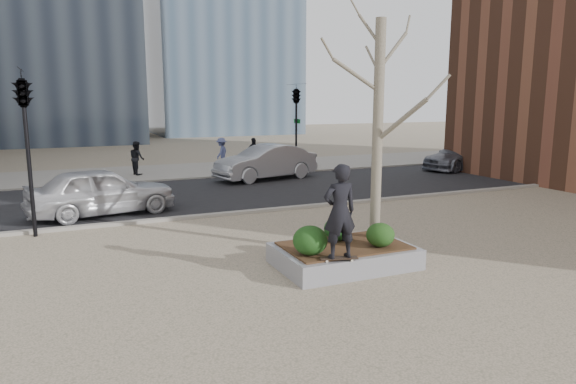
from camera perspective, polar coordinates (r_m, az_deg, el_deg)
name	(u,v)px	position (r m, az deg, el deg)	size (l,w,h in m)	color
ground	(304,271)	(11.36, 1.77, -8.81)	(120.00, 120.00, 0.00)	tan
street	(195,195)	(20.56, -10.30, -0.28)	(60.00, 8.00, 0.02)	black
far_sidewalk	(163,172)	(27.33, -13.75, 2.19)	(60.00, 6.00, 0.02)	gray
planter	(344,256)	(11.73, 6.22, -7.08)	(3.00, 2.00, 0.45)	gray
planter_mulch	(344,246)	(11.66, 6.25, -5.93)	(2.70, 1.70, 0.04)	#382314
sycamore_tree	(379,96)	(11.99, 10.05, 10.49)	(2.80, 2.80, 6.60)	gray
shrub_left	(310,240)	(10.79, 2.48, -5.39)	(0.73, 0.73, 0.62)	black
shrub_middle	(338,229)	(11.94, 5.54, -4.09)	(0.63, 0.63, 0.54)	#113514
shrub_right	(380,235)	(11.55, 10.22, -4.71)	(0.63, 0.63, 0.53)	#153611
skateboard	(339,259)	(10.63, 5.67, -7.44)	(0.78, 0.20, 0.07)	black
skateboarder	(340,211)	(10.37, 5.76, -2.15)	(0.70, 0.46, 1.93)	black
police_car	(102,191)	(17.55, -20.00, 0.09)	(1.84, 4.58, 1.56)	silver
car_silver	(266,162)	(23.99, -2.49, 3.34)	(1.70, 4.88, 1.61)	#AAACB2
car_third	(460,156)	(28.95, 18.54, 3.76)	(1.91, 4.71, 1.37)	#595B66
pedestrian_a	(137,158)	(26.50, -16.43, 3.65)	(0.81, 0.63, 1.66)	black
pedestrian_b	(222,153)	(28.35, -7.39, 4.36)	(1.06, 0.61, 1.63)	#475081
pedestrian_c	(254,153)	(27.77, -3.79, 4.33)	(0.97, 0.41, 1.66)	black
traffic_light_near	(28,155)	(15.38, -26.89, 3.70)	(0.60, 2.48, 4.50)	black
traffic_light_far	(296,128)	(26.75, 0.92, 7.13)	(0.60, 2.48, 4.50)	black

